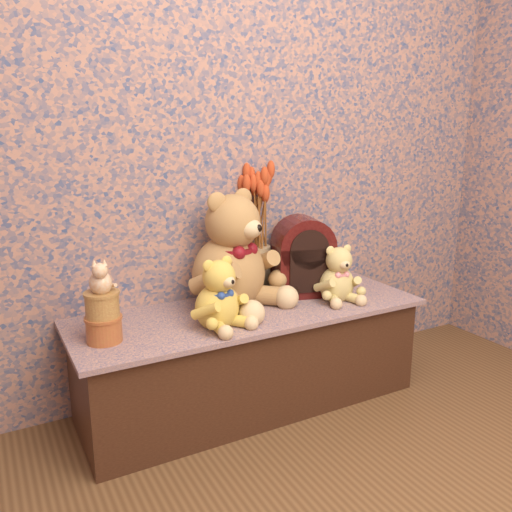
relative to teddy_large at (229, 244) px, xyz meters
The scene contains 10 objects.
display_shelf 0.49m from the teddy_large, 64.64° to the right, with size 1.48×0.52×0.43m, color navy.
teddy_large is the anchor object (origin of this frame).
teddy_medium 0.28m from the teddy_large, 125.99° to the right, with size 0.23×0.27×0.29m, color gold, non-canonical shape.
teddy_small 0.49m from the teddy_large, 20.61° to the right, with size 0.21×0.25×0.26m, color tan, non-canonical shape.
cathedral_radio 0.37m from the teddy_large, ahead, with size 0.26×0.18×0.35m, color #3D0B0B, non-canonical shape.
ceramic_vase 0.26m from the teddy_large, 28.36° to the left, with size 0.13×0.13×0.21m, color tan.
dried_stalks 0.26m from the teddy_large, 28.36° to the left, with size 0.21×0.21×0.40m, color #C1431F, non-canonical shape.
biscuit_tin_lower 0.62m from the teddy_large, 164.87° to the right, with size 0.12×0.12×0.09m, color #B37F34.
biscuit_tin_upper 0.60m from the teddy_large, 164.87° to the right, with size 0.12×0.12×0.09m, color tan.
cat_figurine 0.58m from the teddy_large, 164.87° to the right, with size 0.09×0.10×0.13m, color silver, non-canonical shape.
Camera 1 is at (-0.96, -0.58, 1.17)m, focal length 36.85 mm.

